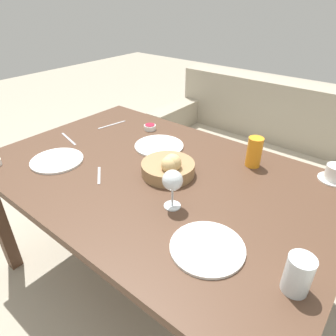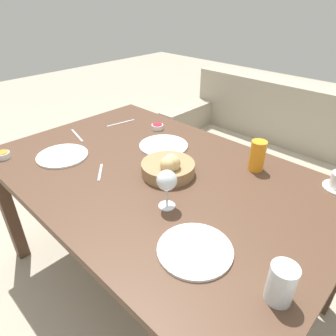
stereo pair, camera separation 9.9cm
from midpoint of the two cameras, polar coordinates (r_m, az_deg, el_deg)
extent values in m
plane|color=#A89E89|center=(1.82, -3.47, -20.39)|extent=(10.00, 10.00, 0.00)
cube|color=#4C3323|center=(1.35, -4.40, -1.54)|extent=(1.57, 1.02, 0.03)
cube|color=#4C3323|center=(1.90, -30.76, -8.68)|extent=(0.06, 0.06, 0.68)
cube|color=#4C3323|center=(2.26, -9.83, 2.03)|extent=(0.06, 0.06, 0.68)
cube|color=#4C3323|center=(1.67, 27.78, -13.76)|extent=(0.06, 0.06, 0.68)
cube|color=#9E937F|center=(2.33, 17.85, -2.11)|extent=(1.83, 0.70, 0.40)
cube|color=#9E937F|center=(2.37, 21.94, 9.24)|extent=(1.83, 0.20, 0.45)
cube|color=#9E937F|center=(2.64, 1.27, 5.97)|extent=(0.14, 0.70, 0.60)
cylinder|color=#99754C|center=(1.31, -2.16, -0.14)|extent=(0.23, 0.23, 0.05)
sphere|color=#DBB775|center=(1.25, -1.45, 0.93)|extent=(0.08, 0.08, 0.08)
sphere|color=#DBB775|center=(1.24, -1.98, 0.59)|extent=(0.07, 0.07, 0.07)
cylinder|color=white|center=(1.53, -22.15, 1.30)|extent=(0.24, 0.24, 0.01)
cylinder|color=white|center=(0.98, 4.54, -14.98)|extent=(0.24, 0.24, 0.01)
cylinder|color=white|center=(1.55, -3.54, 4.21)|extent=(0.25, 0.25, 0.01)
cylinder|color=orange|center=(1.39, 14.18, 2.94)|extent=(0.07, 0.07, 0.14)
cylinder|color=silver|center=(0.89, 20.50, -18.57)|extent=(0.07, 0.07, 0.12)
cylinder|color=silver|center=(1.13, -1.70, -7.28)|extent=(0.06, 0.06, 0.00)
cylinder|color=silver|center=(1.11, -1.73, -5.66)|extent=(0.01, 0.01, 0.07)
sphere|color=silver|center=(1.07, -1.79, -2.40)|extent=(0.08, 0.08, 0.08)
cylinder|color=white|center=(1.44, 27.17, -1.97)|extent=(0.12, 0.12, 0.01)
cylinder|color=white|center=(1.42, 27.50, -0.79)|extent=(0.08, 0.08, 0.06)
cylinder|color=white|center=(1.75, -5.08, 7.68)|extent=(0.07, 0.07, 0.03)
cylinder|color=#A3192D|center=(1.74, -5.11, 8.16)|extent=(0.06, 0.06, 0.00)
cube|color=#B7B7BC|center=(1.85, -12.16, 8.04)|extent=(0.05, 0.18, 0.00)
cube|color=#B7B7BC|center=(1.74, -19.97, 5.21)|extent=(0.18, 0.05, 0.00)
cube|color=#B7B7BC|center=(1.36, -15.05, -1.40)|extent=(0.11, 0.10, 0.00)
camera|label=1|loc=(0.05, -92.17, -1.30)|focal=32.00mm
camera|label=2|loc=(0.05, 87.83, 1.30)|focal=32.00mm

